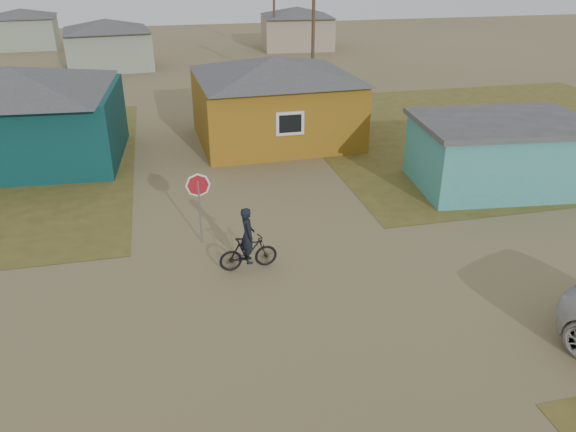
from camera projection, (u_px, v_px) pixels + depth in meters
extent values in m
plane|color=olive|center=(294.00, 316.00, 13.87)|extent=(120.00, 120.00, 0.00)
cube|color=brown|center=(503.00, 130.00, 28.16)|extent=(20.00, 18.00, 0.00)
cube|color=#092F31|center=(19.00, 127.00, 23.34)|extent=(8.40, 6.54, 3.00)
pyramid|color=#3F3F42|center=(9.00, 79.00, 22.48)|extent=(8.93, 7.08, 1.00)
cube|color=#8D6015|center=(275.00, 109.00, 26.04)|extent=(7.21, 6.24, 3.00)
pyramid|color=#3F3F42|center=(275.00, 66.00, 25.20)|extent=(7.72, 6.76, 0.90)
cube|color=silver|center=(290.00, 123.00, 23.31)|extent=(1.20, 0.06, 1.00)
cube|color=black|center=(290.00, 124.00, 23.28)|extent=(0.95, 0.04, 0.75)
cube|color=teal|center=(499.00, 156.00, 21.01)|extent=(6.39, 4.61, 2.40)
cube|color=#3F3F42|center=(505.00, 122.00, 20.45)|extent=(6.71, 4.93, 0.20)
cube|color=gray|center=(109.00, 50.00, 41.91)|extent=(6.49, 5.60, 2.80)
pyramid|color=#3F3F42|center=(105.00, 24.00, 41.14)|extent=(7.04, 6.15, 0.80)
cube|color=gray|center=(297.00, 32.00, 50.46)|extent=(6.41, 5.50, 2.80)
pyramid|color=#3F3F42|center=(297.00, 11.00, 49.69)|extent=(6.95, 6.05, 0.80)
cube|color=gray|center=(24.00, 32.00, 50.84)|extent=(5.75, 5.28, 2.70)
pyramid|color=#3F3F42|center=(21.00, 13.00, 50.11)|extent=(6.28, 5.81, 0.70)
cylinder|color=#49382C|center=(313.00, 28.00, 32.81)|extent=(0.20, 0.20, 8.00)
cylinder|color=#49382C|center=(274.00, 4.00, 47.07)|extent=(0.20, 0.20, 8.00)
cylinder|color=gray|center=(200.00, 212.00, 16.93)|extent=(0.06, 0.06, 2.05)
imported|color=black|center=(248.00, 253.00, 15.75)|extent=(1.69, 0.58, 1.00)
imported|color=black|center=(248.00, 235.00, 15.51)|extent=(0.43, 0.62, 1.64)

